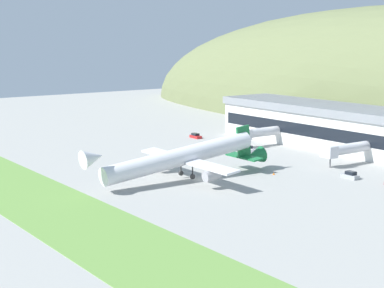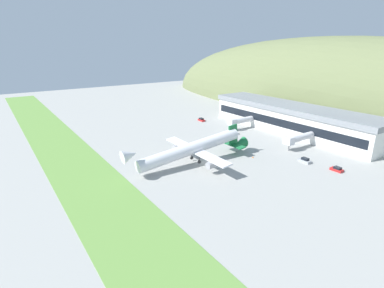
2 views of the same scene
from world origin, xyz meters
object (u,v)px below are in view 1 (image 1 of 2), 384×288
Objects in this scene: traffic_cone_0 at (274,173)px; terminal_building at (339,124)px; service_car_1 at (248,149)px; jetway_0 at (257,133)px; jetway_1 at (344,149)px; cargo_airplane at (183,157)px; service_car_2 at (350,175)px; service_car_3 at (196,136)px.

terminal_building is at bearing 110.96° from traffic_cone_0.
jetway_0 is at bearing 122.32° from service_car_1.
terminal_building is at bearing 134.57° from jetway_1.
jetway_0 is 3.53× the size of service_car_1.
jetway_1 reaches higher than traffic_cone_0.
service_car_1 is (-11.03, -23.69, -6.13)m from terminal_building.
cargo_airplane is 12.05× the size of service_car_1.
service_car_2 is at bearing -13.87° from jetway_0.
service_car_2 is 7.04× the size of traffic_cone_0.
service_car_2 is 17.00m from traffic_cone_0.
service_car_2 is at bearing -5.10° from service_car_1.
service_car_3 is (-45.45, 36.56, -4.55)m from cargo_airplane.
service_car_1 is 0.87× the size of service_car_3.
jetway_0 and jetway_1 have the same top height.
traffic_cone_0 is (52.76, -16.36, -0.34)m from service_car_3.
cargo_airplane is at bearing -103.06° from jetway_1.
cargo_airplane is 37.49m from service_car_2.
terminal_building is 17.94× the size of service_car_3.
jetway_0 is at bearing 13.33° from service_car_3.
traffic_cone_0 is (30.22, -21.70, -3.71)m from jetway_0.
terminal_building is 139.72× the size of traffic_cone_0.
service_car_1 is 29.47m from traffic_cone_0.
cargo_airplane is at bearing -38.82° from service_car_3.
jetway_0 reaches higher than service_car_1.
service_car_2 is at bearing -4.62° from service_car_3.
service_car_2 is at bearing 57.11° from cargo_airplane.
service_car_1 is (-27.92, -6.55, -3.31)m from jetway_1.
service_car_3 is (-38.13, -21.83, -6.19)m from terminal_building.
jetway_0 is at bearing -133.39° from terminal_building.
traffic_cone_0 is (14.63, -38.19, -6.53)m from terminal_building.
terminal_building is 5.82× the size of jetway_0.
service_car_2 is at bearing 40.57° from traffic_cone_0.
jetway_0 is 3.08× the size of service_car_3.
jetway_1 is 28.87m from service_car_1.
jetway_0 is at bearing 144.32° from traffic_cone_0.
jetway_1 is at bearing 13.19° from service_car_1.
terminal_building is 39.14m from service_car_2.
jetway_1 is 26.16× the size of traffic_cone_0.
cargo_airplane is at bearing -62.13° from service_car_1.
jetway_0 is (-15.59, -16.49, -2.82)m from terminal_building.
service_car_3 is 55.24m from traffic_cone_0.
service_car_1 is 27.17m from service_car_3.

